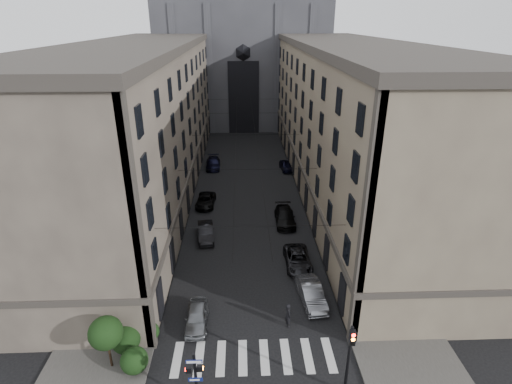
{
  "coord_description": "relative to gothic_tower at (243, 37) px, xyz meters",
  "views": [
    {
      "loc": [
        -0.63,
        -15.66,
        21.45
      ],
      "look_at": [
        0.49,
        13.3,
        8.81
      ],
      "focal_mm": 28.0,
      "sensor_mm": 36.0,
      "label": 1
    }
  ],
  "objects": [
    {
      "name": "car_left_midnear",
      "position": [
        -4.51,
        -53.59,
        -17.05
      ],
      "size": [
        2.1,
        4.68,
        1.49
      ],
      "primitive_type": "imported",
      "rotation": [
        0.0,
        0.0,
        0.12
      ],
      "color": "black",
      "rests_on": "ground"
    },
    {
      "name": "traffic_light_right",
      "position": [
        5.6,
        -73.04,
        -14.51
      ],
      "size": [
        0.34,
        0.5,
        5.2
      ],
      "color": "black",
      "rests_on": "ground"
    },
    {
      "name": "tram_wires",
      "position": [
        0.0,
        -39.33,
        -10.55
      ],
      "size": [
        14.0,
        60.0,
        0.43
      ],
      "color": "black",
      "rests_on": "ground"
    },
    {
      "name": "shrub_cluster",
      "position": [
        -8.72,
        -69.95,
        -16.0
      ],
      "size": [
        3.9,
        4.4,
        3.9
      ],
      "color": "black",
      "rests_on": "sidewalk_left"
    },
    {
      "name": "zebra_crossing",
      "position": [
        0.0,
        -69.96,
        -17.79
      ],
      "size": [
        11.0,
        3.2,
        0.01
      ],
      "primitive_type": "cube",
      "color": "beige",
      "rests_on": "ground"
    },
    {
      "name": "car_left_far",
      "position": [
        -5.05,
        -31.69,
        -17.05
      ],
      "size": [
        2.28,
        5.23,
        1.5
      ],
      "primitive_type": "imported",
      "rotation": [
        0.0,
        0.0,
        0.04
      ],
      "color": "black",
      "rests_on": "ground"
    },
    {
      "name": "sidewalk_right",
      "position": [
        10.5,
        -38.96,
        -17.72
      ],
      "size": [
        7.0,
        80.0,
        0.15
      ],
      "primitive_type": "cube",
      "color": "#383533",
      "rests_on": "ground"
    },
    {
      "name": "car_left_near",
      "position": [
        -4.2,
        -66.54,
        -17.09
      ],
      "size": [
        1.73,
        4.2,
        1.42
      ],
      "primitive_type": "imported",
      "rotation": [
        0.0,
        0.0,
        0.01
      ],
      "color": "slate",
      "rests_on": "ground"
    },
    {
      "name": "car_right_far",
      "position": [
        6.2,
        -33.22,
        -17.11
      ],
      "size": [
        2.06,
        4.21,
        1.38
      ],
      "primitive_type": "imported",
      "rotation": [
        0.0,
        0.0,
        0.11
      ],
      "color": "black",
      "rests_on": "ground"
    },
    {
      "name": "pedestrian_signal_left",
      "position": [
        -3.51,
        -73.46,
        -15.48
      ],
      "size": [
        1.02,
        0.38,
        4.0
      ],
      "color": "black",
      "rests_on": "ground"
    },
    {
      "name": "building_left",
      "position": [
        -13.44,
        -38.96,
        -8.45
      ],
      "size": [
        13.6,
        60.6,
        18.85
      ],
      "color": "#4B433A",
      "rests_on": "ground"
    },
    {
      "name": "car_right_midfar",
      "position": [
        4.2,
        -50.41,
        -17.03
      ],
      "size": [
        2.17,
        5.31,
        1.54
      ],
      "primitive_type": "imported",
      "rotation": [
        0.0,
        0.0,
        -0.0
      ],
      "color": "black",
      "rests_on": "ground"
    },
    {
      "name": "building_right",
      "position": [
        13.44,
        -38.96,
        -8.45
      ],
      "size": [
        13.6,
        60.6,
        18.85
      ],
      "color": "brown",
      "rests_on": "ground"
    },
    {
      "name": "gothic_tower",
      "position": [
        0.0,
        0.0,
        0.0
      ],
      "size": [
        35.0,
        23.0,
        58.0
      ],
      "color": "#2D2D33",
      "rests_on": "ground"
    },
    {
      "name": "sidewalk_left",
      "position": [
        -10.5,
        -38.96,
        -17.72
      ],
      "size": [
        7.0,
        80.0,
        0.15
      ],
      "primitive_type": "cube",
      "color": "#383533",
      "rests_on": "ground"
    },
    {
      "name": "pedestrian",
      "position": [
        2.7,
        -66.96,
        -16.81
      ],
      "size": [
        0.63,
        0.82,
        1.98
      ],
      "primitive_type": "imported",
      "rotation": [
        0.0,
        0.0,
        1.81
      ],
      "color": "black",
      "rests_on": "ground"
    },
    {
      "name": "car_left_midfar",
      "position": [
        -5.15,
        -45.39,
        -17.14
      ],
      "size": [
        2.41,
        4.82,
        1.31
      ],
      "primitive_type": "imported",
      "rotation": [
        0.0,
        0.0,
        -0.05
      ],
      "color": "black",
      "rests_on": "ground"
    },
    {
      "name": "car_right_midnear",
      "position": [
        4.52,
        -59.02,
        -17.1
      ],
      "size": [
        2.4,
        5.08,
        1.4
      ],
      "primitive_type": "imported",
      "rotation": [
        0.0,
        0.0,
        0.01
      ],
      "color": "black",
      "rests_on": "ground"
    },
    {
      "name": "car_right_near",
      "position": [
        4.92,
        -64.24,
        -17.02
      ],
      "size": [
        2.15,
        4.9,
        1.57
      ],
      "primitive_type": "imported",
      "rotation": [
        0.0,
        0.0,
        0.11
      ],
      "color": "slate",
      "rests_on": "ground"
    }
  ]
}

